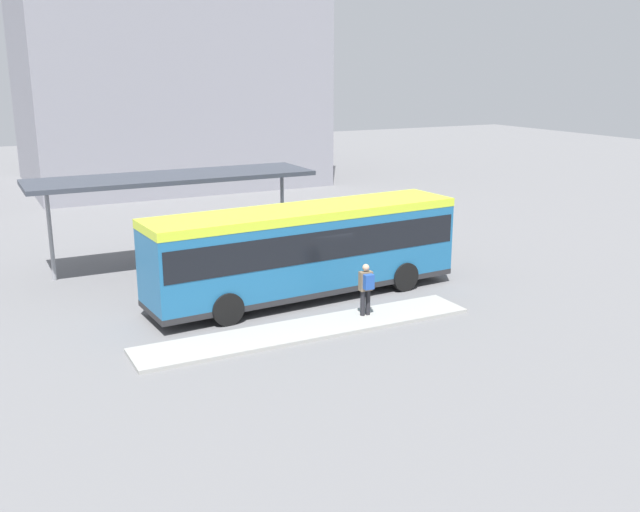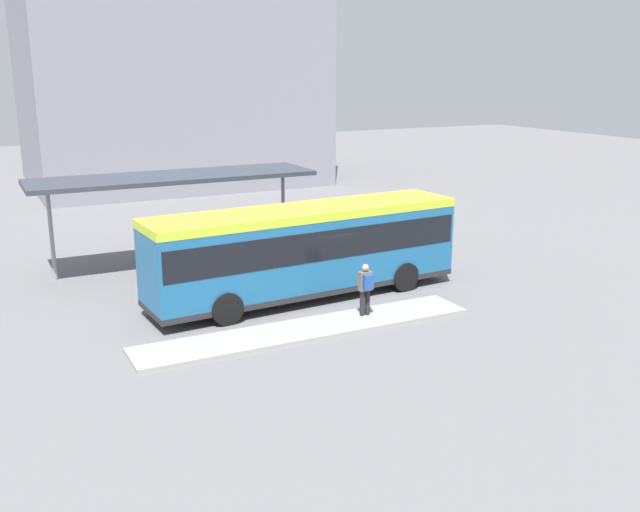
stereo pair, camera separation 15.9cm
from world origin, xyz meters
name	(u,v)px [view 1 (the left image)]	position (x,y,z in m)	size (l,w,h in m)	color
ground_plane	(306,298)	(0.00, 0.00, 0.00)	(120.00, 120.00, 0.00)	slate
curb_island	(308,329)	(-1.41, -3.06, 0.06)	(11.08, 1.80, 0.12)	#9E9E99
city_bus	(306,246)	(0.01, 0.00, 1.91)	(11.60, 3.15, 3.29)	#1E6093
pedestrian_waiting	(366,286)	(0.77, -2.91, 1.12)	(0.44, 0.46, 1.74)	#232328
bicycle_orange	(436,244)	(8.10, 3.25, 0.35)	(0.48, 1.63, 0.71)	black
bicycle_yellow	(421,241)	(7.85, 4.10, 0.34)	(0.48, 1.57, 0.68)	black
bicycle_red	(417,237)	(8.22, 4.94, 0.33)	(0.48, 1.51, 0.66)	black
station_shelter	(172,178)	(-2.87, 6.44, 3.65)	(11.46, 3.21, 3.79)	#383D47
station_building	(163,41)	(3.20, 29.09, 9.80)	(19.16, 14.69, 19.61)	gray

